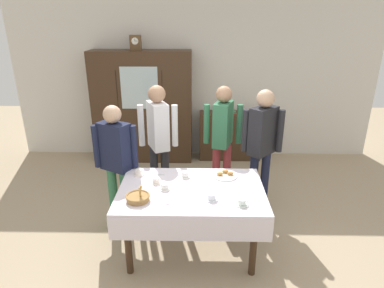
# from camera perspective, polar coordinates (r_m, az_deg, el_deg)

# --- Properties ---
(ground_plane) EXTENTS (12.00, 12.00, 0.00)m
(ground_plane) POSITION_cam_1_polar(r_m,az_deg,el_deg) (4.11, -0.05, -15.84)
(ground_plane) COLOR tan
(ground_plane) RESTS_ON ground
(back_wall) EXTENTS (6.40, 0.10, 2.70)m
(back_wall) POSITION_cam_1_polar(r_m,az_deg,el_deg) (6.03, 0.43, 10.54)
(back_wall) COLOR silver
(back_wall) RESTS_ON ground
(dining_table) EXTENTS (1.53, 1.01, 0.78)m
(dining_table) POSITION_cam_1_polar(r_m,az_deg,el_deg) (3.54, -0.13, -9.56)
(dining_table) COLOR #3D2819
(dining_table) RESTS_ON ground
(wall_cabinet) EXTENTS (1.70, 0.46, 1.93)m
(wall_cabinet) POSITION_cam_1_polar(r_m,az_deg,el_deg) (5.90, -8.43, 6.25)
(wall_cabinet) COLOR #3D2819
(wall_cabinet) RESTS_ON ground
(mantel_clock) EXTENTS (0.18, 0.11, 0.24)m
(mantel_clock) POSITION_cam_1_polar(r_m,az_deg,el_deg) (5.73, -9.65, 16.76)
(mantel_clock) COLOR brown
(mantel_clock) RESTS_ON wall_cabinet
(bookshelf_low) EXTENTS (1.09, 0.35, 0.86)m
(bookshelf_low) POSITION_cam_1_polar(r_m,az_deg,el_deg) (6.06, 6.49, 1.43)
(bookshelf_low) COLOR #3D2819
(bookshelf_low) RESTS_ON ground
(book_stack) EXTENTS (0.18, 0.23, 0.05)m
(book_stack) POSITION_cam_1_polar(r_m,az_deg,el_deg) (5.93, 6.67, 5.53)
(book_stack) COLOR #99332D
(book_stack) RESTS_ON bookshelf_low
(tea_cup_near_right) EXTENTS (0.13, 0.13, 0.06)m
(tea_cup_near_right) POSITION_cam_1_polar(r_m,az_deg,el_deg) (3.75, -1.21, -5.27)
(tea_cup_near_right) COLOR white
(tea_cup_near_right) RESTS_ON dining_table
(tea_cup_far_right) EXTENTS (0.13, 0.13, 0.06)m
(tea_cup_far_right) POSITION_cam_1_polar(r_m,az_deg,el_deg) (3.51, -4.72, -7.30)
(tea_cup_far_right) COLOR white
(tea_cup_far_right) RESTS_ON dining_table
(tea_cup_mid_left) EXTENTS (0.13, 0.13, 0.06)m
(tea_cup_mid_left) POSITION_cam_1_polar(r_m,az_deg,el_deg) (3.32, 3.39, -9.12)
(tea_cup_mid_left) COLOR white
(tea_cup_mid_left) RESTS_ON dining_table
(tea_cup_back_edge) EXTENTS (0.13, 0.13, 0.06)m
(tea_cup_back_edge) POSITION_cam_1_polar(r_m,az_deg,el_deg) (3.84, -9.15, -4.86)
(tea_cup_back_edge) COLOR white
(tea_cup_back_edge) RESTS_ON dining_table
(tea_cup_front_edge) EXTENTS (0.13, 0.13, 0.06)m
(tea_cup_front_edge) POSITION_cam_1_polar(r_m,az_deg,el_deg) (3.64, -6.18, -6.22)
(tea_cup_front_edge) COLOR white
(tea_cup_front_edge) RESTS_ON dining_table
(tea_cup_mid_right) EXTENTS (0.13, 0.13, 0.06)m
(tea_cup_mid_right) POSITION_cam_1_polar(r_m,az_deg,el_deg) (3.27, 8.57, -9.89)
(tea_cup_mid_right) COLOR silver
(tea_cup_mid_right) RESTS_ON dining_table
(bread_basket) EXTENTS (0.24, 0.24, 0.16)m
(bread_basket) POSITION_cam_1_polar(r_m,az_deg,el_deg) (3.34, -9.26, -9.02)
(bread_basket) COLOR #9E7542
(bread_basket) RESTS_ON dining_table
(pastry_plate) EXTENTS (0.28, 0.28, 0.05)m
(pastry_plate) POSITION_cam_1_polar(r_m,az_deg,el_deg) (3.80, 5.68, -5.27)
(pastry_plate) COLOR white
(pastry_plate) RESTS_ON dining_table
(spoon_front_edge) EXTENTS (0.12, 0.02, 0.01)m
(spoon_front_edge) POSITION_cam_1_polar(r_m,az_deg,el_deg) (3.27, -4.63, -10.17)
(spoon_front_edge) COLOR silver
(spoon_front_edge) RESTS_ON dining_table
(spoon_back_edge) EXTENTS (0.12, 0.02, 0.01)m
(spoon_back_edge) POSITION_cam_1_polar(r_m,az_deg,el_deg) (3.82, -5.25, -5.23)
(spoon_back_edge) COLOR silver
(spoon_back_edge) RESTS_ON dining_table
(person_beside_shelf) EXTENTS (0.52, 0.40, 1.64)m
(person_beside_shelf) POSITION_cam_1_polar(r_m,az_deg,el_deg) (4.31, 11.92, 0.72)
(person_beside_shelf) COLOR #191E38
(person_beside_shelf) RESTS_ON ground
(person_near_right_end) EXTENTS (0.52, 0.41, 1.66)m
(person_near_right_end) POSITION_cam_1_polar(r_m,az_deg,el_deg) (4.40, -5.79, 1.69)
(person_near_right_end) COLOR #232328
(person_near_right_end) RESTS_ON ground
(person_by_cabinet) EXTENTS (0.52, 0.35, 1.54)m
(person_by_cabinet) POSITION_cam_1_polar(r_m,az_deg,el_deg) (4.01, -12.91, -1.99)
(person_by_cabinet) COLOR #33704C
(person_by_cabinet) RESTS_ON ground
(person_behind_table_right) EXTENTS (0.52, 0.40, 1.62)m
(person_behind_table_right) POSITION_cam_1_polar(r_m,az_deg,el_deg) (4.53, 5.28, 1.98)
(person_behind_table_right) COLOR #933338
(person_behind_table_right) RESTS_ON ground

